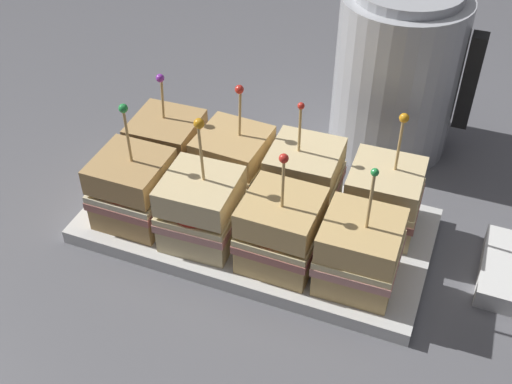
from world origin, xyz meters
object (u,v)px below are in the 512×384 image
(sandwich_front_far_left, at_px, (133,189))
(sandwich_back_far_right, at_px, (383,198))
(serving_platter, at_px, (256,226))
(sandwich_back_center_right, at_px, (304,179))
(sandwich_front_far_right, at_px, (359,252))
(kettle_steel, at_px, (397,73))
(sandwich_back_far_left, at_px, (168,147))
(sandwich_back_center_left, at_px, (233,162))
(sandwich_front_center_left, at_px, (201,210))
(sandwich_front_center_right, at_px, (281,231))

(sandwich_front_far_left, bearing_deg, sandwich_back_far_right, 18.81)
(serving_platter, distance_m, sandwich_back_center_right, 0.08)
(sandwich_front_far_right, bearing_deg, kettle_steel, 95.72)
(serving_platter, distance_m, sandwich_back_far_left, 0.16)
(sandwich_back_far_right, relative_size, kettle_steel, 0.63)
(sandwich_back_far_right, bearing_deg, sandwich_back_center_left, -179.50)
(serving_platter, distance_m, sandwich_back_far_right, 0.16)
(sandwich_back_center_right, bearing_deg, sandwich_front_far_right, -45.22)
(serving_platter, xyz_separation_m, sandwich_back_far_right, (0.14, 0.05, 0.05))
(sandwich_front_far_left, height_order, sandwich_back_far_right, sandwich_front_far_left)
(sandwich_front_center_left, xyz_separation_m, kettle_steel, (0.15, 0.29, 0.05))
(sandwich_back_far_right, bearing_deg, sandwich_front_far_left, -161.19)
(sandwich_back_center_right, distance_m, sandwich_back_far_right, 0.10)
(sandwich_front_center_right, relative_size, kettle_steel, 0.61)
(sandwich_back_far_left, xyz_separation_m, sandwich_back_center_left, (0.09, 0.00, 0.00))
(sandwich_front_far_right, relative_size, sandwich_back_center_right, 1.04)
(serving_platter, height_order, sandwich_back_center_right, sandwich_back_center_right)
(sandwich_front_far_right, xyz_separation_m, sandwich_back_center_left, (-0.19, 0.09, 0.00))
(sandwich_back_center_left, height_order, kettle_steel, kettle_steel)
(sandwich_front_far_left, relative_size, sandwich_back_far_right, 1.02)
(sandwich_back_center_right, relative_size, kettle_steel, 0.61)
(sandwich_front_far_right, height_order, sandwich_back_center_right, sandwich_front_far_right)
(sandwich_front_far_left, bearing_deg, sandwich_front_far_right, -0.32)
(sandwich_front_far_left, distance_m, kettle_steel, 0.38)
(sandwich_front_far_right, xyz_separation_m, sandwich_back_far_right, (0.00, 0.10, 0.00))
(sandwich_front_far_right, bearing_deg, sandwich_back_center_right, 134.78)
(sandwich_front_center_left, xyz_separation_m, sandwich_back_center_right, (0.09, 0.09, -0.00))
(kettle_steel, bearing_deg, sandwich_front_center_right, -101.26)
(sandwich_front_far_right, bearing_deg, sandwich_front_center_right, -179.02)
(sandwich_front_far_left, bearing_deg, sandwich_front_center_left, -1.90)
(sandwich_back_far_left, height_order, kettle_steel, kettle_steel)
(sandwich_front_center_left, bearing_deg, serving_platter, 45.98)
(sandwich_front_center_left, bearing_deg, sandwich_back_far_left, 134.22)
(serving_platter, xyz_separation_m, sandwich_front_far_left, (-0.14, -0.05, 0.05))
(sandwich_front_far_left, xyz_separation_m, sandwich_back_center_right, (0.18, 0.09, -0.00))
(sandwich_back_far_left, height_order, sandwich_back_center_left, sandwich_back_center_left)
(sandwich_front_far_left, relative_size, sandwich_front_center_right, 1.05)
(sandwich_back_center_left, xyz_separation_m, sandwich_back_far_right, (0.19, 0.00, 0.00))
(sandwich_front_center_right, distance_m, sandwich_back_far_right, 0.13)
(sandwich_back_center_right, bearing_deg, sandwich_front_far_left, -153.16)
(sandwich_front_far_left, height_order, sandwich_front_far_right, sandwich_front_far_left)
(sandwich_front_center_right, height_order, sandwich_back_far_right, sandwich_back_far_right)
(sandwich_back_far_left, distance_m, sandwich_back_far_right, 0.28)
(serving_platter, bearing_deg, sandwich_back_far_right, 19.05)
(serving_platter, bearing_deg, sandwich_back_center_right, 46.09)
(sandwich_front_center_right, bearing_deg, sandwich_back_center_right, 92.92)
(sandwich_front_center_right, bearing_deg, kettle_steel, 78.74)
(serving_platter, height_order, sandwich_back_far_left, sandwich_back_far_left)
(sandwich_front_center_left, height_order, sandwich_back_center_left, sandwich_front_center_left)
(sandwich_back_center_left, xyz_separation_m, kettle_steel, (0.16, 0.20, 0.05))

